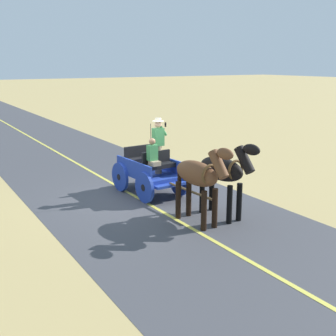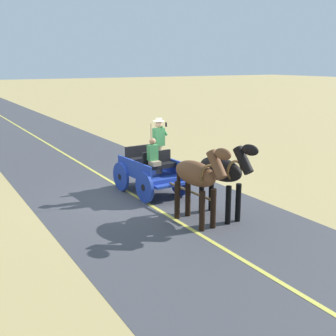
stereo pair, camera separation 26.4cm
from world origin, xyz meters
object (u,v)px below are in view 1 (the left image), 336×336
horse_near_side (224,171)px  horse_off_side (199,176)px  traffic_cone (154,159)px  horse_drawn_carriage (150,169)px

horse_near_side → horse_off_side: 0.86m
horse_off_side → traffic_cone: 6.96m
horse_near_side → traffic_cone: (-1.44, -6.43, -1.07)m
traffic_cone → horse_near_side: bearing=77.4°
horse_drawn_carriage → traffic_cone: (-2.06, -3.44, -0.57)m
traffic_cone → horse_off_side: bearing=70.5°
horse_off_side → traffic_cone: horse_off_side is taller
horse_off_side → traffic_cone: bearing=-109.5°
horse_near_side → horse_drawn_carriage: bearing=-78.3°
horse_drawn_carriage → traffic_cone: 4.05m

